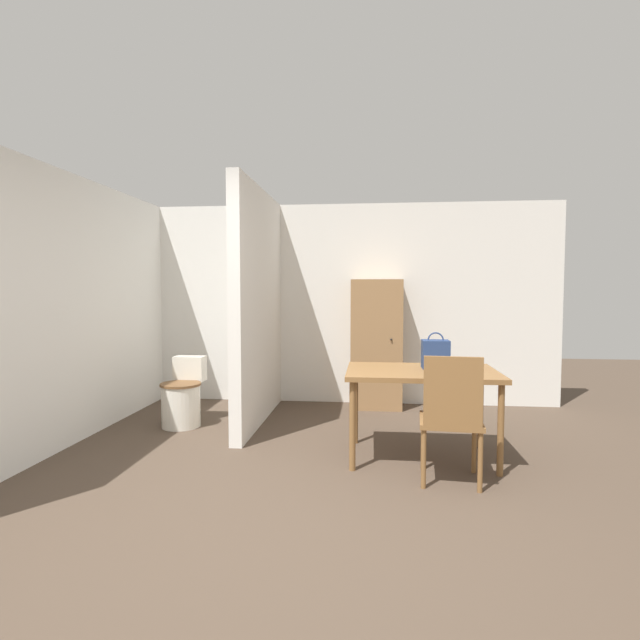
# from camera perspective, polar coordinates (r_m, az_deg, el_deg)

# --- Properties ---
(ground_plane) EXTENTS (16.00, 16.00, 0.00)m
(ground_plane) POSITION_cam_1_polar(r_m,az_deg,el_deg) (3.13, -3.74, -23.80)
(ground_plane) COLOR #4C3D30
(wall_back) EXTENTS (5.54, 0.12, 2.50)m
(wall_back) POSITION_cam_1_polar(r_m,az_deg,el_deg) (6.35, 1.67, 1.84)
(wall_back) COLOR white
(wall_back) RESTS_ON ground_plane
(wall_left) EXTENTS (0.12, 4.53, 2.50)m
(wall_left) POSITION_cam_1_polar(r_m,az_deg,el_deg) (5.31, -25.92, 1.17)
(wall_left) COLOR white
(wall_left) RESTS_ON ground_plane
(partition_wall) EXTENTS (0.12, 1.95, 2.50)m
(partition_wall) POSITION_cam_1_polar(r_m,az_deg,el_deg) (5.44, -7.03, 1.54)
(partition_wall) COLOR white
(partition_wall) RESTS_ON ground_plane
(dining_table) EXTENTS (1.26, 0.83, 0.76)m
(dining_table) POSITION_cam_1_polar(r_m,az_deg,el_deg) (4.33, 11.52, -6.60)
(dining_table) COLOR brown
(dining_table) RESTS_ON ground_plane
(wooden_chair) EXTENTS (0.49, 0.49, 0.96)m
(wooden_chair) POSITION_cam_1_polar(r_m,az_deg,el_deg) (3.83, 14.78, -10.42)
(wooden_chair) COLOR brown
(wooden_chair) RESTS_ON ground_plane
(toilet) EXTENTS (0.42, 0.57, 0.70)m
(toilet) POSITION_cam_1_polar(r_m,az_deg,el_deg) (5.51, -15.43, -8.59)
(toilet) COLOR silver
(toilet) RESTS_ON ground_plane
(handbag) EXTENTS (0.23, 0.18, 0.31)m
(handbag) POSITION_cam_1_polar(r_m,az_deg,el_deg) (4.41, 13.06, -3.80)
(handbag) COLOR navy
(handbag) RESTS_ON dining_table
(wooden_cabinet) EXTENTS (0.61, 0.44, 1.55)m
(wooden_cabinet) POSITION_cam_1_polar(r_m,az_deg,el_deg) (6.08, 6.47, -2.73)
(wooden_cabinet) COLOR #997047
(wooden_cabinet) RESTS_ON ground_plane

